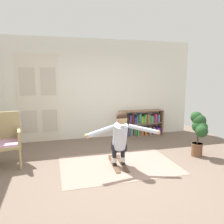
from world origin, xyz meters
TOP-DOWN VIEW (x-y plane):
  - ground_plane at (0.00, 0.00)m, footprint 7.20×7.20m
  - back_wall at (0.00, 2.60)m, footprint 6.00×0.10m
  - double_door at (-1.63, 2.54)m, footprint 1.22×0.05m
  - rug at (0.01, 0.31)m, footprint 2.38×1.58m
  - bookshelf at (1.36, 2.39)m, footprint 1.39×0.30m
  - wicker_chair at (-2.24, 0.93)m, footprint 0.68×0.68m
  - potted_plant at (1.96, 0.37)m, footprint 0.36×0.53m
  - skis_pair at (0.01, 0.34)m, footprint 0.32×0.85m
  - person_skier at (-0.00, 0.16)m, footprint 1.47×0.59m

SIDE VIEW (x-z plane):
  - ground_plane at x=0.00m, z-range 0.00..0.00m
  - rug at x=0.01m, z-range 0.00..0.01m
  - skis_pair at x=0.01m, z-range -0.01..0.06m
  - bookshelf at x=1.36m, z-range -0.04..0.75m
  - wicker_chair at x=-2.24m, z-range 0.03..1.13m
  - potted_plant at x=1.96m, z-range 0.14..1.17m
  - person_skier at x=0.00m, z-range 0.13..1.23m
  - double_door at x=-1.63m, z-range 0.01..2.46m
  - back_wall at x=0.00m, z-range 0.00..2.90m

